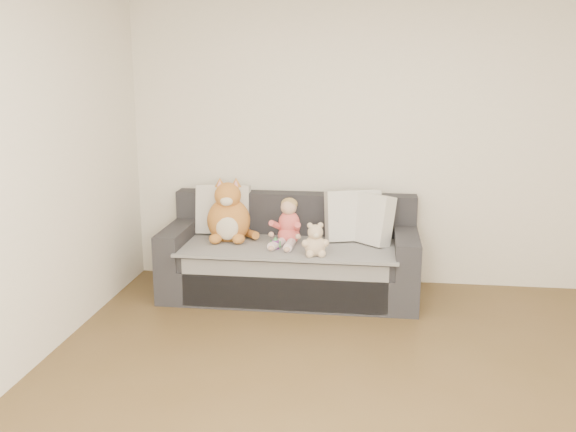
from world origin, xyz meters
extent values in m
plane|color=brown|center=(0.00, 0.00, 0.00)|extent=(5.00, 5.00, 0.00)
plane|color=white|center=(0.00, 2.50, 1.30)|extent=(4.50, 0.00, 4.50)
cube|color=#242529|center=(-0.72, 2.02, 0.15)|extent=(2.20, 0.90, 0.30)
cube|color=#242529|center=(-0.72, 1.99, 0.38)|extent=(1.90, 0.80, 0.15)
cube|color=#242529|center=(-0.72, 2.37, 0.65)|extent=(2.20, 0.20, 0.40)
cube|color=#242529|center=(-1.72, 2.02, 0.45)|extent=(0.20, 0.90, 0.30)
cube|color=#242529|center=(0.28, 2.02, 0.45)|extent=(0.20, 0.90, 0.30)
cube|color=gray|center=(-0.72, 1.97, 0.46)|extent=(1.85, 0.88, 0.02)
cube|color=gray|center=(-0.72, 1.58, 0.23)|extent=(1.70, 0.02, 0.41)
cube|color=beige|center=(-1.37, 2.29, 0.70)|extent=(0.50, 0.24, 0.46)
cube|color=beige|center=(-0.18, 2.20, 0.69)|extent=(0.53, 0.35, 0.46)
cube|color=beige|center=(-0.06, 2.14, 0.69)|extent=(0.50, 0.47, 0.45)
ellipsoid|color=#F0555C|center=(-0.73, 2.01, 0.55)|extent=(0.19, 0.16, 0.16)
ellipsoid|color=#F0555C|center=(-0.73, 2.02, 0.66)|extent=(0.18, 0.16, 0.20)
ellipsoid|color=#DBAA8C|center=(-0.73, 2.01, 0.80)|extent=(0.14, 0.14, 0.14)
ellipsoid|color=tan|center=(-0.73, 2.03, 0.82)|extent=(0.14, 0.14, 0.11)
cylinder|color=#F0555C|center=(-0.83, 1.97, 0.64)|extent=(0.13, 0.19, 0.12)
cylinder|color=#F0555C|center=(-0.65, 1.94, 0.64)|extent=(0.08, 0.19, 0.12)
ellipsoid|color=#DBAA8C|center=(-0.87, 1.90, 0.58)|extent=(0.05, 0.05, 0.05)
ellipsoid|color=#DBAA8C|center=(-0.63, 1.87, 0.58)|extent=(0.05, 0.05, 0.05)
cylinder|color=#E5B2C6|center=(-0.81, 1.86, 0.51)|extent=(0.14, 0.25, 0.08)
cylinder|color=#E5B2C6|center=(-0.70, 1.84, 0.51)|extent=(0.08, 0.24, 0.08)
ellipsoid|color=#DBAA8C|center=(-0.84, 1.74, 0.50)|extent=(0.05, 0.08, 0.04)
ellipsoid|color=#DBAA8C|center=(-0.71, 1.72, 0.50)|extent=(0.05, 0.08, 0.04)
ellipsoid|color=#BB6B29|center=(-1.27, 2.06, 0.65)|extent=(0.38, 0.33, 0.40)
ellipsoid|color=beige|center=(-1.26, 1.93, 0.62)|extent=(0.20, 0.09, 0.22)
ellipsoid|color=#BB6B29|center=(-1.27, 2.03, 0.88)|extent=(0.23, 0.23, 0.23)
ellipsoid|color=beige|center=(-1.26, 1.93, 0.85)|extent=(0.11, 0.07, 0.08)
cone|color=#BB6B29|center=(-1.35, 2.07, 0.99)|extent=(0.10, 0.10, 0.08)
cone|color=pink|center=(-1.34, 2.05, 0.98)|extent=(0.06, 0.06, 0.05)
cone|color=#BB6B29|center=(-1.21, 2.08, 0.99)|extent=(0.10, 0.10, 0.08)
cone|color=pink|center=(-1.20, 2.07, 0.98)|extent=(0.06, 0.06, 0.05)
ellipsoid|color=#BB6B29|center=(-1.36, 1.90, 0.52)|extent=(0.11, 0.13, 0.09)
ellipsoid|color=#BB6B29|center=(-1.16, 1.92, 0.52)|extent=(0.11, 0.13, 0.09)
cylinder|color=#BB6B29|center=(-1.10, 2.13, 0.51)|extent=(0.21, 0.25, 0.09)
ellipsoid|color=beige|center=(-0.47, 1.68, 0.55)|extent=(0.18, 0.15, 0.18)
ellipsoid|color=beige|center=(-0.47, 1.67, 0.67)|extent=(0.12, 0.12, 0.12)
ellipsoid|color=beige|center=(-0.51, 1.67, 0.72)|extent=(0.05, 0.05, 0.05)
ellipsoid|color=beige|center=(-0.43, 1.69, 0.72)|extent=(0.05, 0.05, 0.05)
ellipsoid|color=beige|center=(-0.46, 1.62, 0.66)|extent=(0.05, 0.05, 0.05)
ellipsoid|color=beige|center=(-0.54, 1.64, 0.58)|extent=(0.06, 0.06, 0.06)
ellipsoid|color=beige|center=(-0.39, 1.67, 0.58)|extent=(0.06, 0.06, 0.06)
ellipsoid|color=beige|center=(-0.51, 1.61, 0.50)|extent=(0.07, 0.07, 0.07)
ellipsoid|color=beige|center=(-0.41, 1.63, 0.50)|extent=(0.07, 0.07, 0.07)
ellipsoid|color=white|center=(-0.48, 1.75, 0.53)|extent=(0.13, 0.16, 0.12)
ellipsoid|color=white|center=(-0.47, 1.67, 0.58)|extent=(0.08, 0.08, 0.08)
ellipsoid|color=black|center=(-0.50, 1.68, 0.62)|extent=(0.03, 0.03, 0.03)
ellipsoid|color=black|center=(-0.45, 1.69, 0.62)|extent=(0.03, 0.03, 0.03)
cylinder|color=#7A338C|center=(-0.82, 1.82, 0.51)|extent=(0.06, 0.06, 0.08)
cone|color=#3A984D|center=(-0.82, 1.82, 0.56)|extent=(0.06, 0.06, 0.03)
cylinder|color=#3A984D|center=(-0.86, 1.82, 0.52)|extent=(0.01, 0.01, 0.05)
cylinder|color=#3A984D|center=(-0.78, 1.81, 0.52)|extent=(0.01, 0.01, 0.05)
camera|label=1|loc=(-0.03, -3.33, 1.99)|focal=40.00mm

